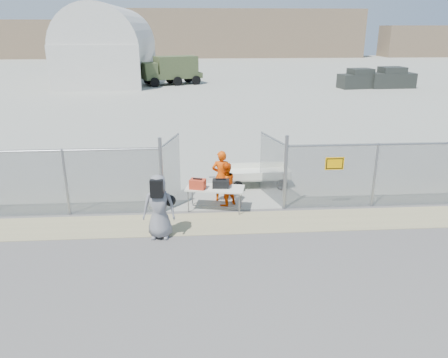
{
  "coord_description": "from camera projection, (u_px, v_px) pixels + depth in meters",
  "views": [
    {
      "loc": [
        -0.93,
        -11.26,
        5.75
      ],
      "look_at": [
        0.0,
        2.0,
        1.1
      ],
      "focal_mm": 35.0,
      "sensor_mm": 36.0,
      "label": 1
    }
  ],
  "objects": [
    {
      "name": "parked_vehicle_mid",
      "position": [
        391.0,
        78.0,
        43.1
      ],
      "size": [
        4.47,
        2.2,
        1.98
      ],
      "primitive_type": null,
      "rotation": [
        0.0,
        0.0,
        0.05
      ],
      "color": "#2A2E29",
      "rests_on": "ground"
    },
    {
      "name": "security_worker_right",
      "position": [
        226.0,
        184.0,
        14.62
      ],
      "size": [
        0.92,
        0.87,
        1.5
      ],
      "primitive_type": "imported",
      "rotation": [
        0.0,
        0.0,
        3.69
      ],
      "color": "#EF4B05",
      "rests_on": "ground"
    },
    {
      "name": "visitor",
      "position": [
        159.0,
        207.0,
        12.33
      ],
      "size": [
        0.97,
        0.67,
        1.88
      ],
      "primitive_type": "imported",
      "rotation": [
        0.0,
        0.0,
        -0.08
      ],
      "color": "slate",
      "rests_on": "ground"
    },
    {
      "name": "ground",
      "position": [
        229.0,
        238.0,
        12.56
      ],
      "size": [
        160.0,
        160.0,
        0.0
      ],
      "primitive_type": "plane",
      "color": "#4E4B4B"
    },
    {
      "name": "orange_bag",
      "position": [
        198.0,
        184.0,
        14.07
      ],
      "size": [
        0.57,
        0.46,
        0.31
      ],
      "primitive_type": "cube",
      "rotation": [
        0.0,
        0.0,
        -0.31
      ],
      "color": "red",
      "rests_on": "folding_table"
    },
    {
      "name": "black_duffel",
      "position": [
        221.0,
        184.0,
        14.17
      ],
      "size": [
        0.57,
        0.37,
        0.26
      ],
      "primitive_type": "cube",
      "rotation": [
        0.0,
        0.0,
        -0.09
      ],
      "color": "black",
      "rests_on": "folding_table"
    },
    {
      "name": "military_truck",
      "position": [
        172.0,
        71.0,
        45.28
      ],
      "size": [
        6.45,
        4.3,
        2.89
      ],
      "primitive_type": null,
      "rotation": [
        0.0,
        0.0,
        0.38
      ],
      "color": "#46532E",
      "rests_on": "ground"
    },
    {
      "name": "dirt_strip",
      "position": [
        226.0,
        223.0,
        13.5
      ],
      "size": [
        44.0,
        1.6,
        0.01
      ],
      "primitive_type": "cube",
      "color": "tan",
      "rests_on": "ground"
    },
    {
      "name": "security_worker_left",
      "position": [
        221.0,
        176.0,
        14.98
      ],
      "size": [
        0.69,
        0.48,
        1.8
      ],
      "primitive_type": "imported",
      "rotation": [
        0.0,
        0.0,
        3.06
      ],
      "color": "#EF4B05",
      "rests_on": "ground"
    },
    {
      "name": "utility_trailer",
      "position": [
        257.0,
        176.0,
        16.67
      ],
      "size": [
        3.08,
        1.65,
        0.74
      ],
      "primitive_type": null,
      "rotation": [
        0.0,
        0.0,
        0.03
      ],
      "color": "white",
      "rests_on": "ground"
    },
    {
      "name": "distant_hills",
      "position": [
        222.0,
        34.0,
        84.86
      ],
      "size": [
        140.0,
        6.0,
        9.0
      ],
      "primitive_type": null,
      "color": "#7F684F",
      "rests_on": "ground"
    },
    {
      "name": "parked_vehicle_near",
      "position": [
        360.0,
        79.0,
        42.84
      ],
      "size": [
        4.33,
        2.45,
        1.85
      ],
      "primitive_type": null,
      "rotation": [
        0.0,
        0.0,
        0.15
      ],
      "color": "#2A2E29",
      "rests_on": "ground"
    },
    {
      "name": "tarmac_inside",
      "position": [
        201.0,
        78.0,
        52.11
      ],
      "size": [
        160.0,
        80.0,
        0.01
      ],
      "primitive_type": "cube",
      "color": "#9D9E90",
      "rests_on": "ground"
    },
    {
      "name": "folding_table",
      "position": [
        215.0,
        199.0,
        14.34
      ],
      "size": [
        2.0,
        1.15,
        0.8
      ],
      "primitive_type": null,
      "rotation": [
        0.0,
        0.0,
        -0.21
      ],
      "color": "white",
      "rests_on": "ground"
    },
    {
      "name": "chain_link_fence",
      "position": [
        224.0,
        179.0,
        14.08
      ],
      "size": [
        40.0,
        0.2,
        2.2
      ],
      "primitive_type": null,
      "color": "gray",
      "rests_on": "ground"
    },
    {
      "name": "quonset_hangar",
      "position": [
        110.0,
        43.0,
        48.24
      ],
      "size": [
        9.0,
        18.0,
        8.0
      ],
      "primitive_type": null,
      "color": "silver",
      "rests_on": "ground"
    }
  ]
}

